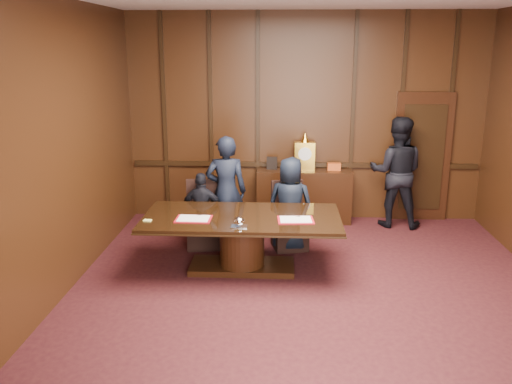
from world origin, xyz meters
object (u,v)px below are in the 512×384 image
signatory_right (290,204)px  witness_right (396,172)px  conference_table (242,234)px  sideboard (304,194)px  signatory_left (202,211)px  witness_left (226,191)px

signatory_right → witness_right: (1.76, 1.20, 0.22)m
conference_table → signatory_right: (0.65, 0.80, 0.19)m
conference_table → signatory_right: signatory_right is taller
sideboard → conference_table: 2.34m
sideboard → signatory_right: bearing=-100.5°
signatory_left → witness_left: witness_left is taller
signatory_left → signatory_right: size_ratio=0.82×
signatory_left → conference_table: bearing=130.2°
conference_table → signatory_right: 1.05m
sideboard → witness_left: bearing=-134.9°
witness_left → signatory_left: bearing=20.2°
signatory_left → signatory_right: signatory_right is taller
conference_table → witness_right: 3.16m
sideboard → signatory_left: sideboard is taller
sideboard → conference_table: sideboard is taller
signatory_right → witness_right: bearing=-132.7°
sideboard → witness_right: bearing=-6.1°
sideboard → signatory_right: sideboard is taller
witness_right → sideboard: bearing=5.8°
signatory_right → witness_left: (-0.96, 0.15, 0.14)m
witness_left → signatory_right: bearing=167.6°
sideboard → witness_right: witness_right is taller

